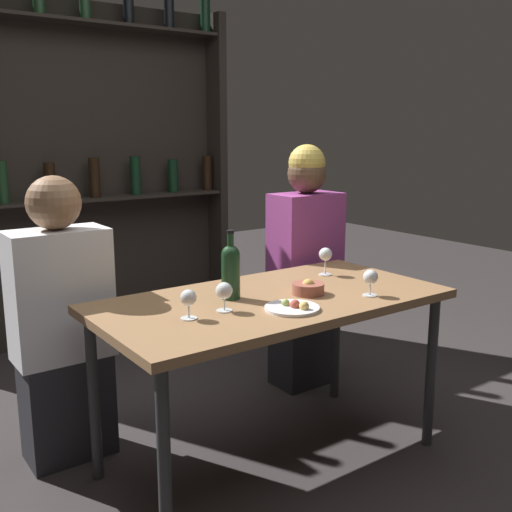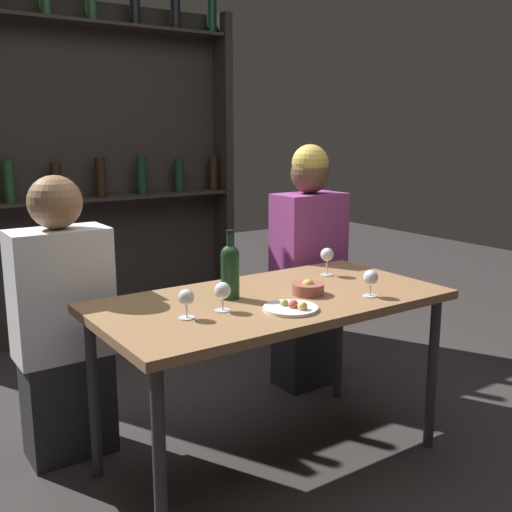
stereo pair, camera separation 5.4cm
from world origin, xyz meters
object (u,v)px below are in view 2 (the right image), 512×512
at_px(snack_bowl, 308,288).
at_px(seated_person_left, 64,327).
at_px(food_plate_0, 291,308).
at_px(seated_person_right, 308,270).
at_px(wine_glass_3, 371,279).
at_px(wine_glass_1, 186,299).
at_px(wine_bottle, 230,269).
at_px(wine_glass_2, 222,292).
at_px(wine_glass_0, 327,256).

distance_m(snack_bowl, seated_person_left, 1.04).
bearing_deg(food_plate_0, seated_person_right, 47.09).
relative_size(wine_glass_3, seated_person_left, 0.09).
distance_m(wine_glass_1, seated_person_right, 1.22).
bearing_deg(seated_person_right, wine_glass_1, -150.24).
xyz_separation_m(wine_bottle, snack_bowl, (0.30, -0.13, -0.10)).
distance_m(wine_glass_1, wine_glass_2, 0.15).
bearing_deg(wine_glass_2, wine_glass_1, -178.22).
bearing_deg(seated_person_left, wine_glass_1, -66.11).
bearing_deg(wine_bottle, wine_glass_2, -131.69).
relative_size(wine_glass_2, wine_glass_3, 1.02).
bearing_deg(seated_person_right, wine_bottle, -149.12).
distance_m(food_plate_0, snack_bowl, 0.23).
bearing_deg(food_plate_0, wine_glass_1, 160.48).
height_order(wine_glass_3, snack_bowl, wine_glass_3).
bearing_deg(seated_person_left, wine_glass_0, -19.36).
height_order(wine_bottle, wine_glass_0, wine_bottle).
distance_m(wine_glass_3, seated_person_left, 1.29).
distance_m(wine_glass_1, food_plate_0, 0.40).
height_order(wine_glass_1, seated_person_right, seated_person_right).
bearing_deg(wine_bottle, wine_glass_3, -31.16).
xyz_separation_m(wine_glass_3, seated_person_right, (0.30, 0.76, -0.15)).
bearing_deg(wine_glass_1, wine_glass_2, 1.78).
height_order(wine_bottle, snack_bowl, wine_bottle).
xyz_separation_m(wine_bottle, wine_glass_2, (-0.11, -0.13, -0.05)).
height_order(wine_glass_2, food_plate_0, wine_glass_2).
height_order(wine_glass_1, wine_glass_2, wine_glass_2).
height_order(wine_glass_1, wine_glass_3, same).
bearing_deg(food_plate_0, wine_bottle, 111.84).
bearing_deg(wine_glass_1, seated_person_left, 113.89).
bearing_deg(snack_bowl, food_plate_0, -144.42).
relative_size(wine_bottle, snack_bowl, 2.09).
distance_m(wine_glass_2, wine_glass_3, 0.62).
height_order(wine_glass_0, wine_glass_1, wine_glass_0).
xyz_separation_m(wine_bottle, seated_person_left, (-0.53, 0.47, -0.27)).
distance_m(wine_glass_0, seated_person_left, 1.20).
distance_m(wine_glass_3, food_plate_0, 0.39).
relative_size(wine_glass_3, food_plate_0, 0.52).
distance_m(wine_glass_0, wine_glass_2, 0.72).
bearing_deg(snack_bowl, wine_glass_3, -41.28).
bearing_deg(wine_glass_3, wine_bottle, 148.84).
xyz_separation_m(wine_bottle, wine_glass_0, (0.58, 0.08, -0.03)).
relative_size(wine_glass_2, snack_bowl, 0.83).
bearing_deg(wine_glass_3, wine_glass_0, 75.99).
bearing_deg(wine_glass_2, wine_glass_3, -15.54).
xyz_separation_m(wine_glass_0, food_plate_0, (-0.47, -0.34, -0.08)).
bearing_deg(wine_glass_3, seated_person_right, 68.31).
bearing_deg(wine_glass_1, wine_glass_3, -12.13).
bearing_deg(seated_person_left, wine_glass_2, -54.90).
bearing_deg(wine_glass_0, wine_glass_1, -165.87).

